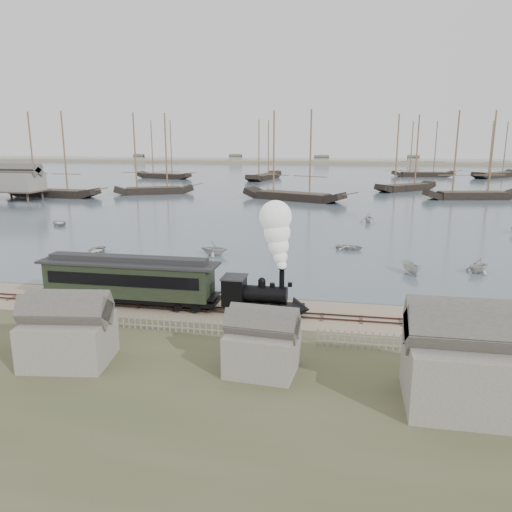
# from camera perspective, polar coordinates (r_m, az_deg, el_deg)

# --- Properties ---
(ground) EXTENTS (600.00, 600.00, 0.00)m
(ground) POSITION_cam_1_polar(r_m,az_deg,el_deg) (41.98, 0.86, -5.66)
(ground) COLOR tan
(ground) RESTS_ON ground
(harbor_water) EXTENTS (600.00, 336.00, 0.06)m
(harbor_water) POSITION_cam_1_polar(r_m,az_deg,el_deg) (209.69, 8.94, 9.36)
(harbor_water) COLOR #495C68
(harbor_water) RESTS_ON ground
(rail_track) EXTENTS (120.00, 1.80, 0.16)m
(rail_track) POSITION_cam_1_polar(r_m,az_deg,el_deg) (40.11, 0.37, -6.51)
(rail_track) COLOR #3C2620
(rail_track) RESTS_ON ground
(picket_fence_west) EXTENTS (19.00, 0.10, 1.20)m
(picket_fence_west) POSITION_cam_1_polar(r_m,az_deg,el_deg) (37.32, -11.02, -8.38)
(picket_fence_west) COLOR gray
(picket_fence_west) RESTS_ON ground
(picket_fence_east) EXTENTS (15.00, 0.10, 1.20)m
(picket_fence_east) POSITION_cam_1_polar(r_m,az_deg,el_deg) (34.91, 19.61, -10.49)
(picket_fence_east) COLOR gray
(picket_fence_east) RESTS_ON ground
(shed_left) EXTENTS (5.00, 4.00, 4.10)m
(shed_left) POSITION_cam_1_polar(r_m,az_deg,el_deg) (33.89, -20.45, -11.29)
(shed_left) COLOR gray
(shed_left) RESTS_ON ground
(shed_mid) EXTENTS (4.00, 3.50, 3.60)m
(shed_mid) POSITION_cam_1_polar(r_m,az_deg,el_deg) (30.72, 0.71, -13.02)
(shed_mid) COLOR gray
(shed_mid) RESTS_ON ground
(shed_right) EXTENTS (6.00, 5.00, 5.10)m
(shed_right) POSITION_cam_1_polar(r_m,az_deg,el_deg) (29.25, 22.55, -15.54)
(shed_right) COLOR gray
(shed_right) RESTS_ON ground
(far_spit) EXTENTS (500.00, 20.00, 1.80)m
(far_spit) POSITION_cam_1_polar(r_m,az_deg,el_deg) (289.54, 9.49, 10.35)
(far_spit) COLOR tan
(far_spit) RESTS_ON ground
(locomotive) EXTENTS (6.98, 2.61, 8.70)m
(locomotive) POSITION_cam_1_polar(r_m,az_deg,el_deg) (38.77, 1.98, -1.06)
(locomotive) COLOR black
(locomotive) RESTS_ON ground
(passenger_coach) EXTENTS (15.11, 2.91, 3.67)m
(passenger_coach) POSITION_cam_1_polar(r_m,az_deg,el_deg) (42.68, -14.34, -2.52)
(passenger_coach) COLOR black
(passenger_coach) RESTS_ON ground
(beached_dinghy) EXTENTS (3.50, 4.44, 0.83)m
(beached_dinghy) POSITION_cam_1_polar(r_m,az_deg,el_deg) (48.62, -19.11, -3.24)
(beached_dinghy) COLOR #BBB8B2
(beached_dinghy) RESTS_ON ground
(rowboat_0) EXTENTS (4.33, 3.45, 0.80)m
(rowboat_0) POSITION_cam_1_polar(r_m,az_deg,el_deg) (63.33, -17.77, 0.62)
(rowboat_0) COLOR #BBB8B2
(rowboat_0) RESTS_ON harbor_water
(rowboat_1) EXTENTS (2.95, 3.38, 1.73)m
(rowboat_1) POSITION_cam_1_polar(r_m,az_deg,el_deg) (59.54, -4.78, 0.90)
(rowboat_1) COLOR #BBB8B2
(rowboat_1) RESTS_ON harbor_water
(rowboat_2) EXTENTS (3.29, 2.22, 1.19)m
(rowboat_2) POSITION_cam_1_polar(r_m,az_deg,el_deg) (53.72, 17.22, -1.31)
(rowboat_2) COLOR #BBB8B2
(rowboat_2) RESTS_ON harbor_water
(rowboat_3) EXTENTS (2.82, 3.66, 0.70)m
(rowboat_3) POSITION_cam_1_polar(r_m,az_deg,el_deg) (63.61, 10.62, 1.04)
(rowboat_3) COLOR #BBB8B2
(rowboat_3) RESTS_ON harbor_water
(rowboat_4) EXTENTS (3.76, 3.81, 1.52)m
(rowboat_4) POSITION_cam_1_polar(r_m,az_deg,el_deg) (56.55, 24.06, -0.99)
(rowboat_4) COLOR #BBB8B2
(rowboat_4) RESTS_ON harbor_water
(rowboat_6) EXTENTS (4.60, 4.69, 0.80)m
(rowboat_6) POSITION_cam_1_polar(r_m,az_deg,el_deg) (86.53, -21.58, 3.57)
(rowboat_6) COLOR #BBB8B2
(rowboat_6) RESTS_ON harbor_water
(rowboat_7) EXTENTS (3.11, 2.73, 1.55)m
(rowboat_7) POSITION_cam_1_polar(r_m,az_deg,el_deg) (85.21, 12.71, 4.29)
(rowboat_7) COLOR #BBB8B2
(rowboat_7) RESTS_ON harbor_water
(schooner_0) EXTENTS (23.58, 7.00, 20.00)m
(schooner_0) POSITION_cam_1_polar(r_m,az_deg,el_deg) (129.32, -22.51, 10.68)
(schooner_0) COLOR black
(schooner_0) RESTS_ON harbor_water
(schooner_1) EXTENTS (19.62, 12.63, 20.00)m
(schooner_1) POSITION_cam_1_polar(r_m,az_deg,el_deg) (128.82, -11.77, 11.38)
(schooner_1) COLOR black
(schooner_1) RESTS_ON harbor_water
(schooner_2) EXTENTS (24.80, 14.93, 20.00)m
(schooner_2) POSITION_cam_1_polar(r_m,az_deg,el_deg) (113.79, 4.31, 11.41)
(schooner_2) COLOR black
(schooner_2) RESTS_ON harbor_water
(schooner_3) EXTENTS (17.64, 16.78, 20.00)m
(schooner_3) POSITION_cam_1_polar(r_m,az_deg,el_deg) (140.08, 16.99, 11.22)
(schooner_3) COLOR black
(schooner_3) RESTS_ON harbor_water
(schooner_4) EXTENTS (22.28, 9.76, 20.00)m
(schooner_4) POSITION_cam_1_polar(r_m,az_deg,el_deg) (125.48, 23.81, 10.51)
(schooner_4) COLOR black
(schooner_4) RESTS_ON harbor_water
(schooner_6) EXTENTS (21.44, 10.00, 20.00)m
(schooner_6) POSITION_cam_1_polar(r_m,az_deg,el_deg) (179.92, -10.64, 11.88)
(schooner_6) COLOR black
(schooner_6) RESTS_ON harbor_water
(schooner_7) EXTENTS (9.83, 24.27, 20.00)m
(schooner_7) POSITION_cam_1_polar(r_m,az_deg,el_deg) (173.06, 0.96, 12.05)
(schooner_7) COLOR black
(schooner_7) RESTS_ON harbor_water
(schooner_8) EXTENTS (22.51, 7.45, 20.00)m
(schooner_8) POSITION_cam_1_polar(r_m,az_deg,el_deg) (195.00, 18.72, 11.51)
(schooner_8) COLOR black
(schooner_8) RESTS_ON harbor_water
(schooner_9) EXTENTS (21.74, 23.04, 20.00)m
(schooner_9) POSITION_cam_1_polar(r_m,az_deg,el_deg) (202.08, 26.01, 10.92)
(schooner_9) COLOR black
(schooner_9) RESTS_ON harbor_water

